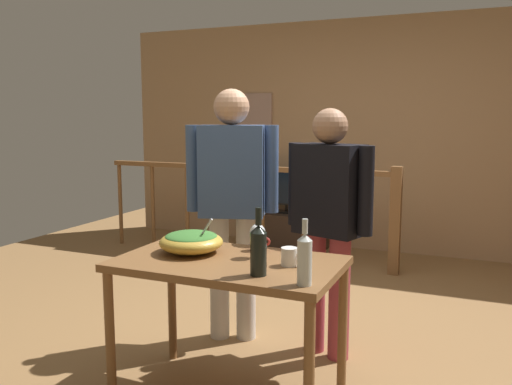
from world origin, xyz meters
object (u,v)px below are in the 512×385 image
Objects in this scene: wine_bottle_dark at (258,249)px; mug_white at (290,257)px; tv_console at (286,231)px; salad_bowl at (191,241)px; serving_table at (228,277)px; person_standing_right at (328,213)px; stair_railing at (283,201)px; person_standing_left at (232,193)px; flat_screen_tv at (286,188)px; framed_picture at (253,110)px; mug_red at (259,242)px; wine_glass at (258,234)px; wine_bottle_clear at (305,258)px.

wine_bottle_dark reaches higher than mug_white.
mug_white is at bearing -69.82° from tv_console.
salad_bowl is 2.94× the size of mug_white.
serving_table is 0.83m from person_standing_right.
person_standing_left reaches higher than stair_railing.
person_standing_left is at bearing -78.09° from flat_screen_tv.
person_standing_right is (1.01, -1.93, 0.27)m from stair_railing.
flat_screen_tv is at bearing 110.36° from mug_white.
framed_picture is 3.64m from mug_red.
mug_white is (0.08, 0.21, -0.08)m from wine_bottle_dark.
flat_screen_tv is 6.55× the size of mug_red.
stair_railing is 10.13× the size of wine_bottle_dark.
tv_console is 3.44m from mug_white.
wine_glass reaches higher than mug_red.
salad_bowl reaches higher than mug_red.
mug_white is 0.34m from mug_red.
wine_bottle_dark is 0.21× the size of person_standing_right.
flat_screen_tv reaches higher than tv_console.
mug_white is (1.17, -3.15, 0.12)m from flat_screen_tv.
salad_bowl is 0.37m from mug_red.
salad_bowl is (0.43, -2.60, 0.19)m from stair_railing.
stair_railing is (0.70, -0.84, -0.93)m from framed_picture.
person_standing_right reaches higher than flat_screen_tv.
flat_screen_tv is (0.54, -0.32, -0.87)m from framed_picture.
stair_railing is at bearing 107.40° from wine_glass.
stair_railing is 1.94× the size of person_standing_left.
person_standing_left is at bearing -69.10° from framed_picture.
wine_glass reaches higher than tv_console.
mug_red is (0.91, -2.96, 0.61)m from tv_console.
serving_table is at bearing 96.72° from person_standing_left.
framed_picture reaches higher than tv_console.
serving_table is at bearing -175.45° from mug_white.
tv_console is 7.66× the size of mug_white.
wine_bottle_dark reaches higher than stair_railing.
tv_console is at bearing 104.72° from serving_table.
salad_bowl is at bearing 158.23° from wine_bottle_clear.
person_standing_right is (0.33, 0.73, 0.24)m from serving_table.
person_standing_left reaches higher than mug_white.
tv_console is 3.27m from salad_bowl.
flat_screen_tv is 3.54m from wine_bottle_dark.
person_standing_right reaches higher than mug_red.
wine_bottle_dark is at bearing -36.63° from serving_table.
wine_bottle_clear is at bearing -43.18° from wine_glass.
mug_white is 1.11× the size of mug_red.
stair_railing is 2.74m from serving_table.
salad_bowl is at bearing 66.72° from person_standing_right.
person_standing_left is at bearing 17.45° from person_standing_right.
tv_console is 2.83m from person_standing_right.
mug_red is (-0.26, 0.22, 0.00)m from mug_white.
mug_red reaches higher than tv_console.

